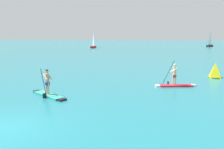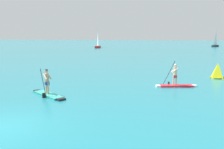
# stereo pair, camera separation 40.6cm
# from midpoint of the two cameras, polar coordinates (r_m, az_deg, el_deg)

# --- Properties ---
(paddleboarder_mid_center) EXTENTS (3.25, 2.12, 1.87)m
(paddleboarder_mid_center) POSITION_cam_midpoint_polar(r_m,az_deg,el_deg) (16.08, -14.48, -3.89)
(paddleboarder_mid_center) COLOR teal
(paddleboarder_mid_center) RESTS_ON ground
(paddleboarder_far_right) EXTENTS (3.15, 1.45, 1.97)m
(paddleboarder_far_right) POSITION_cam_midpoint_polar(r_m,az_deg,el_deg) (19.06, 15.69, -1.79)
(paddleboarder_far_right) COLOR red
(paddleboarder_far_right) RESTS_ON ground
(race_marker_buoy) EXTENTS (1.44, 1.44, 1.43)m
(race_marker_buoy) POSITION_cam_midpoint_polar(r_m,az_deg,el_deg) (24.19, 24.51, 0.71)
(race_marker_buoy) COLOR yellow
(race_marker_buoy) RESTS_ON ground
(sailboat_left_horizon) EXTENTS (2.50, 5.11, 6.33)m
(sailboat_left_horizon) POSITION_cam_midpoint_polar(r_m,az_deg,el_deg) (79.03, -3.30, 7.04)
(sailboat_left_horizon) COLOR #A51E1E
(sailboat_left_horizon) RESTS_ON ground
(sailboat_right_horizon) EXTENTS (2.85, 4.34, 6.80)m
(sailboat_right_horizon) POSITION_cam_midpoint_polar(r_m,az_deg,el_deg) (94.13, 23.75, 6.71)
(sailboat_right_horizon) COLOR black
(sailboat_right_horizon) RESTS_ON ground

